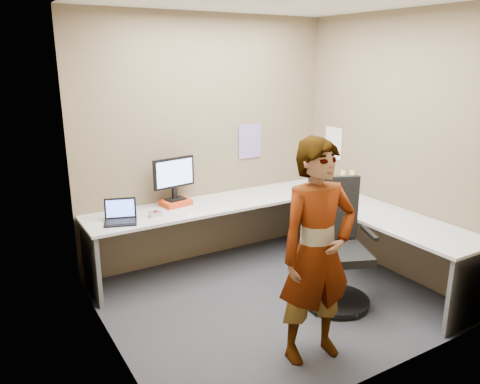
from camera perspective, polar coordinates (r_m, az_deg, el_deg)
ground at (r=4.62m, az=3.88°, el=-13.01°), size 3.00×3.00×0.00m
wall_back at (r=5.23m, az=-4.00°, el=6.24°), size 3.00×0.00×3.00m
wall_right at (r=5.13m, az=18.17°, el=5.27°), size 0.00×2.70×2.70m
wall_left at (r=3.51m, az=-16.27°, el=0.72°), size 0.00×2.70×2.70m
desk at (r=4.89m, az=5.66°, el=-3.75°), size 2.98×2.58×0.73m
paper_ream at (r=5.01m, az=-7.83°, el=-1.27°), size 0.33×0.26×0.06m
monitor at (r=4.95m, az=-8.04°, el=2.05°), size 0.48×0.17×0.45m
laptop at (r=4.61m, az=-14.36°, el=-2.88°), size 0.36×0.33×0.21m
trackball_mouse at (r=4.70m, az=-10.25°, el=-2.62°), size 0.12×0.08×0.07m
origami at (r=4.70m, az=-6.31°, el=-2.40°), size 0.10×0.10×0.06m
stapler at (r=5.44m, az=11.41°, el=-0.06°), size 0.15×0.06×0.05m
flower at (r=5.15m, az=13.66°, el=0.22°), size 0.07×0.07×0.22m
calendar_purple at (r=5.49m, az=1.22°, el=6.22°), size 0.30×0.01×0.40m
calendar_white at (r=5.76m, az=11.30°, el=5.87°), size 0.01×0.28×0.38m
sticky_note_a at (r=5.57m, az=13.53°, el=2.23°), size 0.01×0.07×0.07m
sticky_note_b at (r=5.63m, az=13.09°, el=1.06°), size 0.01×0.07×0.07m
sticky_note_c at (r=5.56m, az=13.93°, el=0.58°), size 0.01×0.07×0.07m
sticky_note_d at (r=5.68m, az=12.46°, el=2.26°), size 0.01×0.07×0.07m
office_chair at (r=4.47m, az=11.64°, el=-7.51°), size 0.68×0.68×1.16m
person at (r=3.52m, az=9.38°, el=-7.30°), size 0.67×0.48×1.72m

